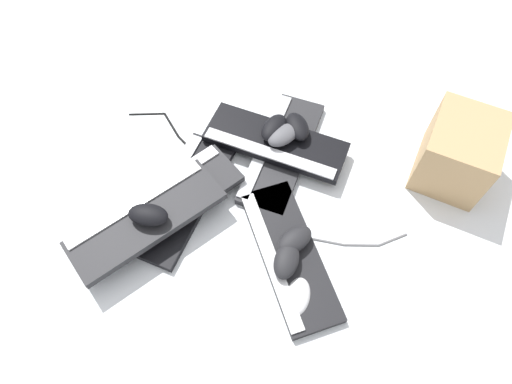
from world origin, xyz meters
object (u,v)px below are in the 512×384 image
Objects in this scene: keyboard_1 at (182,197)px; keyboard_5 at (146,219)px; keyboard_2 at (289,255)px; mouse_3 at (295,240)px; mouse_4 at (298,297)px; keyboard_0 at (281,151)px; cardboard_box at (458,152)px; mouse_6 at (283,135)px; mouse_0 at (286,260)px; keyboard_4 at (275,143)px; mouse_5 at (274,128)px; keyboard_3 at (168,201)px; mouse_1 at (297,127)px; mouse_2 at (148,215)px.

keyboard_5 reaches higher than keyboard_1.
keyboard_5 is (-0.23, 0.33, 0.06)m from keyboard_2.
keyboard_5 is 0.41m from mouse_3.
keyboard_5 reaches higher than mouse_4.
keyboard_2 is at bearing -131.91° from keyboard_0.
cardboard_box is (0.56, -0.14, 0.09)m from keyboard_2.
mouse_6 reaches higher than mouse_3.
mouse_0 is at bearing -79.28° from keyboard_1.
keyboard_1 is at bearing 105.61° from keyboard_2.
mouse_0 is (-0.26, -0.28, 0.04)m from keyboard_0.
mouse_4 is at bearing -86.60° from keyboard_1.
keyboard_4 is 4.21× the size of mouse_5.
keyboard_1 is 0.37m from mouse_0.
keyboard_2 is 0.38m from keyboard_3.
mouse_1 reaches higher than keyboard_2.
keyboard_0 is at bearing -133.85° from mouse_2.
mouse_3 is (0.26, -0.32, -0.02)m from keyboard_5.
keyboard_2 is 4.20× the size of mouse_5.
mouse_5 is (0.47, -0.01, -0.03)m from mouse_2.
keyboard_5 is (-0.13, -0.02, 0.06)m from keyboard_1.
mouse_5 is at bearing -83.06° from mouse_6.
mouse_0 reaches higher than keyboard_3.
mouse_2 is 1.00× the size of mouse_5.
keyboard_3 is 0.86m from cardboard_box.
keyboard_1 is at bearing 7.25° from keyboard_5.
keyboard_5 is at bearing -168.71° from keyboard_3.
mouse_5 is at bearing 51.52° from keyboard_2.
mouse_1 is (0.30, 0.26, 0.07)m from keyboard_2.
cardboard_box reaches higher than mouse_6.
keyboard_5 is at bearing -14.88° from mouse_2.
mouse_2 is (-0.20, 0.33, 0.06)m from mouse_0.
keyboard_3 is at bearing -58.17° from mouse_3.
mouse_0 is 1.00× the size of mouse_4.
keyboard_3 is 4.09× the size of mouse_2.
mouse_3 reaches higher than keyboard_4.
keyboard_0 is at bearing 39.08° from mouse_6.
keyboard_0 is 2.00× the size of cardboard_box.
keyboard_0 is at bearing -124.47° from mouse_3.
mouse_0 is 0.10m from mouse_4.
keyboard_4 reaches higher than mouse_4.
keyboard_3 is 1.95× the size of cardboard_box.
keyboard_2 is 0.05m from mouse_0.
mouse_5 reaches higher than keyboard_5.
keyboard_4 is 4.21× the size of mouse_0.
keyboard_3 is 0.09m from keyboard_5.
mouse_3 is at bearing 17.83° from keyboard_2.
cardboard_box is at bearing -41.43° from mouse_0.
mouse_3 is (0.06, 0.03, 0.00)m from mouse_0.
mouse_1 is 1.00× the size of mouse_4.
keyboard_2 is at bearing 35.01° from mouse_5.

